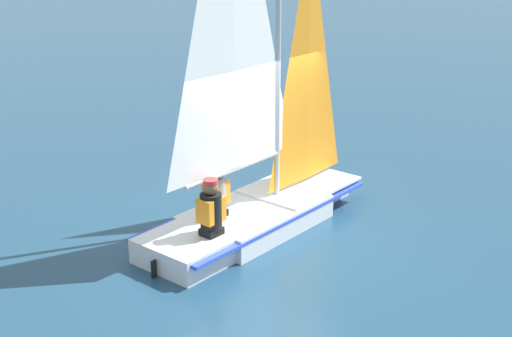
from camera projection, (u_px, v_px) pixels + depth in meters
name	position (u px, v px, depth m)	size (l,w,h in m)	color
ground_plane	(256.00, 227.00, 10.93)	(260.00, 260.00, 0.00)	navy
sailboat_main	(256.00, 166.00, 10.60)	(3.33, 4.04, 6.01)	silver
sailor_helm	(216.00, 199.00, 10.34)	(0.42, 0.43, 1.16)	black
sailor_crew	(211.00, 216.00, 9.74)	(0.42, 0.43, 1.16)	black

